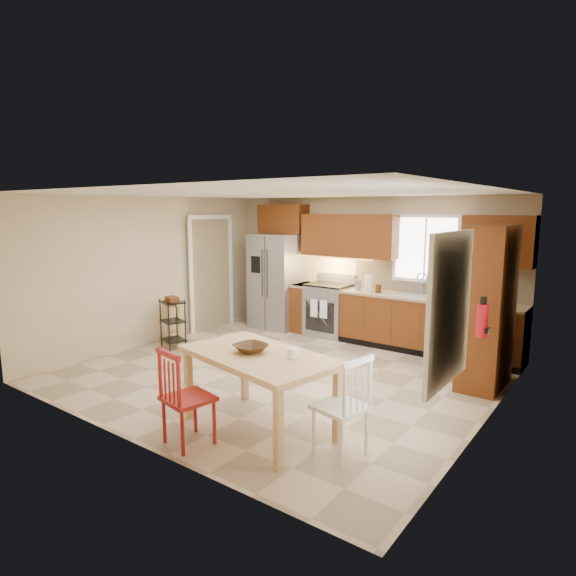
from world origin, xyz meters
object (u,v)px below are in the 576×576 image
(table_jar, at_px, (293,355))
(refrigerator, at_px, (277,281))
(bar_stool, at_px, (173,322))
(utility_cart, at_px, (173,324))
(dining_table, at_px, (259,392))
(soap_bottle, at_px, (439,294))
(table_bowl, at_px, (251,352))
(chair_red, at_px, (188,396))
(pantry, at_px, (488,307))
(fire_extinguisher, at_px, (482,321))
(chair_white, at_px, (340,405))
(range_stove, at_px, (329,310))

(table_jar, bearing_deg, refrigerator, 129.63)
(bar_stool, bearing_deg, utility_cart, -54.43)
(dining_table, bearing_deg, utility_cart, 165.70)
(soap_bottle, bearing_deg, refrigerator, 179.55)
(refrigerator, height_order, table_bowl, refrigerator)
(dining_table, distance_m, bar_stool, 3.79)
(refrigerator, xyz_separation_m, chair_red, (2.22, -4.30, -0.42))
(pantry, relative_size, fire_extinguisher, 5.83)
(refrigerator, bearing_deg, table_bowl, -55.91)
(fire_extinguisher, height_order, table_jar, fire_extinguisher)
(chair_white, bearing_deg, table_jar, 96.00)
(chair_white, distance_m, bar_stool, 4.64)
(soap_bottle, xyz_separation_m, table_jar, (-0.25, -3.52, -0.15))
(pantry, height_order, dining_table, pantry)
(pantry, distance_m, table_jar, 2.89)
(chair_white, bearing_deg, refrigerator, 55.60)
(table_jar, bearing_deg, soap_bottle, 86.01)
(soap_bottle, distance_m, fire_extinguisher, 2.27)
(range_stove, bearing_deg, table_jar, -63.65)
(pantry, height_order, table_bowl, pantry)
(pantry, distance_m, chair_red, 3.92)
(soap_bottle, height_order, table_jar, soap_bottle)
(fire_extinguisher, xyz_separation_m, dining_table, (-1.76, -1.67, -0.70))
(chair_red, bearing_deg, bar_stool, 153.05)
(utility_cart, bearing_deg, range_stove, 72.22)
(fire_extinguisher, xyz_separation_m, table_bowl, (-1.86, -1.67, -0.28))
(dining_table, bearing_deg, chair_red, -107.09)
(soap_bottle, bearing_deg, table_bowl, -101.11)
(range_stove, relative_size, pantry, 0.44)
(pantry, bearing_deg, chair_red, -119.50)
(utility_cart, bearing_deg, chair_white, -0.79)
(utility_cart, bearing_deg, refrigerator, 95.67)
(chair_white, height_order, utility_cart, chair_white)
(chair_white, height_order, bar_stool, chair_white)
(table_bowl, distance_m, table_jar, 0.48)
(pantry, height_order, chair_white, pantry)
(refrigerator, relative_size, chair_white, 1.87)
(range_stove, distance_m, utility_cart, 2.78)
(chair_red, xyz_separation_m, table_jar, (0.71, 0.75, 0.36))
(pantry, height_order, fire_extinguisher, pantry)
(table_jar, distance_m, utility_cart, 3.72)
(fire_extinguisher, bearing_deg, utility_cart, -177.56)
(soap_bottle, distance_m, dining_table, 3.72)
(chair_red, xyz_separation_m, chair_white, (1.30, 0.70, 0.00))
(dining_table, bearing_deg, fire_extinguisher, 54.78)
(pantry, xyz_separation_m, bar_stool, (-4.93, -1.00, -0.71))
(refrigerator, height_order, bar_stool, refrigerator)
(soap_bottle, bearing_deg, dining_table, -99.53)
(utility_cart, bearing_deg, table_jar, -3.03)
(table_bowl, height_order, utility_cart, table_bowl)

